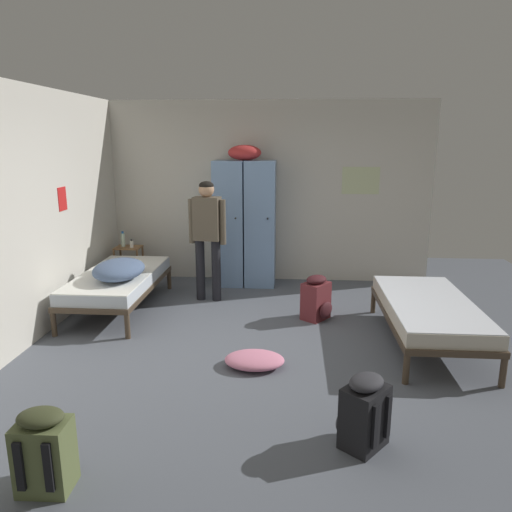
# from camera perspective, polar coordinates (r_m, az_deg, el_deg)

# --- Properties ---
(ground_plane) EXTENTS (8.55, 8.55, 0.00)m
(ground_plane) POSITION_cam_1_polar(r_m,az_deg,el_deg) (5.13, -0.23, -11.08)
(ground_plane) COLOR #565B66
(room_backdrop) EXTENTS (4.90, 5.40, 2.71)m
(room_backdrop) POSITION_cam_1_polar(r_m,az_deg,el_deg) (6.21, -10.99, 6.10)
(room_backdrop) COLOR beige
(room_backdrop) RESTS_ON ground_plane
(locker_bank) EXTENTS (0.90, 0.55, 2.07)m
(locker_bank) POSITION_cam_1_polar(r_m,az_deg,el_deg) (7.17, -1.31, 4.19)
(locker_bank) COLOR #7A9ECC
(locker_bank) RESTS_ON ground_plane
(shelf_unit) EXTENTS (0.38, 0.30, 0.57)m
(shelf_unit) POSITION_cam_1_polar(r_m,az_deg,el_deg) (7.56, -14.78, -0.60)
(shelf_unit) COLOR brown
(shelf_unit) RESTS_ON ground_plane
(bed_left_rear) EXTENTS (0.90, 1.90, 0.49)m
(bed_left_rear) POSITION_cam_1_polar(r_m,az_deg,el_deg) (6.43, -15.98, -2.85)
(bed_left_rear) COLOR #473828
(bed_left_rear) RESTS_ON ground_plane
(bed_right) EXTENTS (0.90, 1.90, 0.49)m
(bed_right) POSITION_cam_1_polar(r_m,az_deg,el_deg) (5.47, 19.73, -6.02)
(bed_right) COLOR #473828
(bed_right) RESTS_ON ground_plane
(bedding_heap) EXTENTS (0.60, 0.79, 0.23)m
(bedding_heap) POSITION_cam_1_polar(r_m,az_deg,el_deg) (6.09, -15.91, -1.54)
(bedding_heap) COLOR slate
(bedding_heap) RESTS_ON bed_left_rear
(person_traveler) EXTENTS (0.51, 0.25, 1.62)m
(person_traveler) POSITION_cam_1_polar(r_m,az_deg,el_deg) (6.44, -5.78, 3.10)
(person_traveler) COLOR black
(person_traveler) RESTS_ON ground_plane
(water_bottle) EXTENTS (0.06, 0.06, 0.23)m
(water_bottle) POSITION_cam_1_polar(r_m,az_deg,el_deg) (7.53, -15.46, 1.89)
(water_bottle) COLOR silver
(water_bottle) RESTS_ON shelf_unit
(lotion_bottle) EXTENTS (0.05, 0.05, 0.13)m
(lotion_bottle) POSITION_cam_1_polar(r_m,az_deg,el_deg) (7.44, -14.50, 1.40)
(lotion_bottle) COLOR white
(lotion_bottle) RESTS_ON shelf_unit
(backpack_black) EXTENTS (0.42, 0.41, 0.55)m
(backpack_black) POSITION_cam_1_polar(r_m,az_deg,el_deg) (3.67, 12.59, -17.62)
(backpack_black) COLOR black
(backpack_black) RESTS_ON ground_plane
(backpack_olive) EXTENTS (0.33, 0.34, 0.55)m
(backpack_olive) POSITION_cam_1_polar(r_m,az_deg,el_deg) (3.49, -23.67, -20.36)
(backpack_olive) COLOR #566038
(backpack_olive) RESTS_ON ground_plane
(backpack_maroon) EXTENTS (0.42, 0.41, 0.55)m
(backpack_maroon) POSITION_cam_1_polar(r_m,az_deg,el_deg) (5.93, 7.17, -5.03)
(backpack_maroon) COLOR maroon
(backpack_maroon) RESTS_ON ground_plane
(clothes_pile_pink) EXTENTS (0.58, 0.43, 0.13)m
(clothes_pile_pink) POSITION_cam_1_polar(r_m,az_deg,el_deg) (4.77, -0.18, -12.20)
(clothes_pile_pink) COLOR pink
(clothes_pile_pink) RESTS_ON ground_plane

